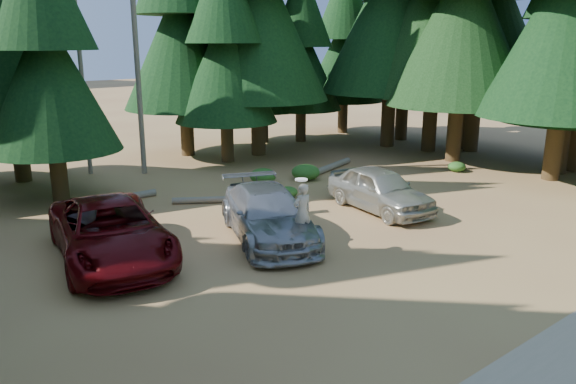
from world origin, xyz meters
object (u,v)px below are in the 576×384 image
Objects in this scene: log_mid at (212,200)px; log_right at (326,169)px; red_pickup at (110,231)px; log_left at (109,201)px; frisbee_player at (302,212)px; silver_minivan_center at (268,214)px; silver_minivan_right at (380,189)px.

log_mid is 0.65× the size of log_right.
red_pickup is at bearing -115.84° from log_mid.
log_left is 1.26× the size of log_mid.
log_left is at bearing -71.83° from frisbee_player.
log_mid is (0.74, 4.56, -0.67)m from silver_minivan_center.
log_left is 3.89m from log_mid.
frisbee_player is 10.74m from log_right.
log_right reaches higher than log_mid.
silver_minivan_right is at bearing 21.00° from silver_minivan_center.
red_pickup is at bearing -174.83° from silver_minivan_center.
red_pickup is 12.98m from log_right.
frisbee_player is at bearing -154.90° from log_right.
silver_minivan_right is at bearing -160.27° from frisbee_player.
silver_minivan_center reaches higher than log_right.
log_mid is at bearing 102.86° from silver_minivan_center.
silver_minivan_right is (5.01, -0.10, -0.01)m from silver_minivan_center.
silver_minivan_right is 1.21× the size of log_left.
silver_minivan_center is 9.64m from log_right.
log_right is at bearing 42.33° from log_mid.
frisbee_player is 8.93m from log_left.
red_pickup reaches higher than log_mid.
log_left is 10.16m from log_right.
red_pickup is 6.17m from log_mid.
silver_minivan_right is 6.35m from log_mid.
log_right is at bearing -133.67° from frisbee_player.
silver_minivan_right is at bearing 2.48° from red_pickup.
silver_minivan_center is 7.32m from log_left.
silver_minivan_right is at bearing -14.76° from log_mid.
silver_minivan_center is at bearing -5.70° from red_pickup.
silver_minivan_center is at bearing -72.03° from log_left.
silver_minivan_center is 5.01m from silver_minivan_right.
frisbee_player is (-0.00, -1.64, 0.48)m from silver_minivan_center.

